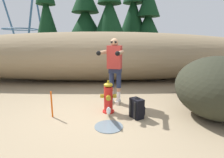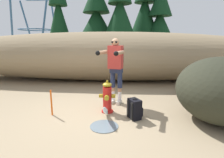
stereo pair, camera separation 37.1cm
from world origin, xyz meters
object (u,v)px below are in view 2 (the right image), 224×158
Objects in this scene: utility_worker at (116,63)px; spare_backpack at (135,109)px; fire_hydrant at (107,98)px; boulder_small at (219,91)px; boulder_large at (222,90)px; survey_stake at (51,103)px; boulder_mid at (196,84)px.

utility_worker reaches higher than spare_backpack.
boulder_small is at bearing 10.61° from fire_hydrant.
boulder_small is at bearing 63.71° from boulder_large.
boulder_large is 1.92× the size of boulder_small.
utility_worker is at bearing 30.98° from survey_stake.
boulder_small is (0.29, -0.72, -0.01)m from boulder_mid.
survey_stake is (-1.43, -0.86, -0.81)m from utility_worker.
spare_backpack is at bearing 41.97° from utility_worker.
boulder_mid is (2.38, 0.64, -0.68)m from utility_worker.
boulder_mid is 0.77m from boulder_small.
boulder_large is at bearing 82.28° from utility_worker.
utility_worker is at bearing 156.34° from boulder_large.
spare_backpack is 0.78× the size of survey_stake.
utility_worker is at bearing 74.18° from fire_hydrant.
utility_worker is 1.75× the size of boulder_small.
spare_backpack is 1.83m from boulder_large.
utility_worker is 1.70× the size of boulder_mid.
boulder_large is at bearing -95.57° from boulder_mid.
fire_hydrant is 1.29m from survey_stake.
fire_hydrant is at bearing -153.93° from boulder_mid.
survey_stake is at bearing 178.21° from boulder_large.
spare_backpack is 0.46× the size of boulder_mid.
utility_worker is 1.86m from survey_stake.
utility_worker reaches higher than survey_stake.
survey_stake is (-3.81, -1.50, -0.13)m from boulder_mid.
boulder_mid is at bearing 11.16° from spare_backpack.
survey_stake is at bearing -158.50° from boulder_mid.
boulder_small is at bearing 104.33° from utility_worker.
spare_backpack is (0.63, -0.33, -0.14)m from fire_hydrant.
boulder_small is (2.84, 0.53, 0.06)m from fire_hydrant.
boulder_large reaches higher than boulder_mid.
utility_worker is 2.56m from boulder_mid.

